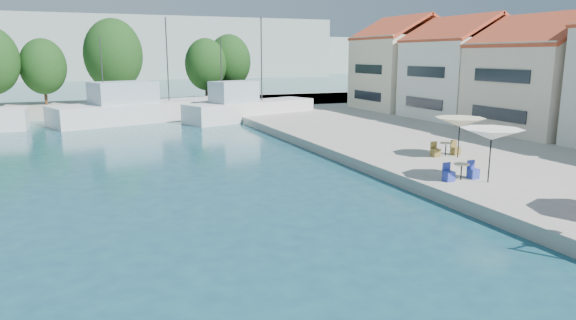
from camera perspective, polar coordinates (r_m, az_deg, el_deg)
name	(u,v)px	position (r m, az deg, el deg)	size (l,w,h in m)	color
quay_right	(555,143)	(39.52, 27.54, 1.65)	(32.00, 92.00, 0.60)	gray
quay_far	(79,109)	(62.37, -22.22, 5.29)	(90.00, 16.00, 0.60)	gray
hill_east	(225,56)	(181.54, -7.00, 11.45)	(140.00, 40.00, 12.00)	#9CAA9F
building_04	(547,72)	(42.56, 26.82, 8.74)	(9.00, 8.80, 9.20)	beige
building_05	(463,66)	(48.97, 18.85, 9.86)	(8.40, 8.80, 9.70)	white
building_06	(404,62)	(56.09, 12.77, 10.57)	(9.00, 8.80, 10.20)	beige
trawler_03	(147,110)	(51.44, -15.35, 5.43)	(19.06, 10.23, 10.20)	silver
trawler_04	(248,109)	(50.30, -4.44, 5.68)	(13.96, 7.82, 10.20)	silver
tree_05	(43,67)	(65.55, -25.56, 9.35)	(5.07, 5.07, 7.50)	#3F2B19
tree_06	(113,55)	(63.35, -18.83, 11.00)	(6.59, 6.59, 9.75)	#3F2B19
tree_07	(206,64)	(66.61, -9.13, 10.45)	(5.21, 5.21, 7.72)	#3F2B19
tree_08	(229,61)	(68.93, -6.54, 10.83)	(5.60, 5.60, 8.29)	#3F2B19
umbrella_white	(492,134)	(24.39, 21.69, 2.67)	(2.74, 2.74, 2.44)	black
umbrella_cream	(460,122)	(29.91, 18.57, 4.00)	(2.75, 2.75, 2.24)	black
cafe_table_02	(461,174)	(24.81, 18.68, -1.46)	(1.82, 0.70, 0.76)	black
cafe_table_03	(446,151)	(30.45, 17.10, 0.97)	(1.82, 0.70, 0.76)	black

